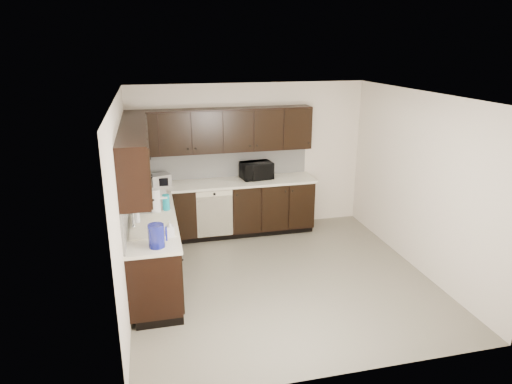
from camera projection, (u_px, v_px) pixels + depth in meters
floor at (281, 278)px, 6.33m from camera, size 4.00×4.00×0.00m
ceiling at (284, 96)px, 5.56m from camera, size 4.00×4.00×0.00m
wall_back at (249, 157)px, 7.79m from camera, size 4.00×0.02×2.50m
wall_left at (124, 205)px, 5.50m from camera, size 0.02×4.00×2.50m
wall_right at (419, 183)px, 6.38m from camera, size 0.02×4.00×2.50m
wall_front at (346, 260)px, 4.09m from camera, size 4.00×0.02×2.50m
lower_cabinets at (198, 227)px, 7.01m from camera, size 3.00×2.80×0.90m
countertop at (197, 196)px, 6.85m from camera, size 3.03×2.83×0.04m
backsplash at (181, 177)px, 6.92m from camera, size 3.00×2.80×0.48m
upper_cabinets at (187, 140)px, 6.65m from camera, size 3.00×2.80×0.70m
dishwasher at (215, 211)px, 7.31m from camera, size 0.58×0.04×0.78m
sink at (153, 231)px, 5.68m from camera, size 0.54×0.82×0.42m
microwave at (256, 171)px, 7.63m from camera, size 0.55×0.41×0.28m
soap_bottle_a at (170, 229)px, 5.34m from camera, size 0.10×0.10×0.20m
soap_bottle_b at (137, 216)px, 5.72m from camera, size 0.10×0.10×0.22m
toaster_oven at (160, 180)px, 7.24m from camera, size 0.37×0.32×0.19m
storage_bin at (148, 202)px, 6.24m from camera, size 0.61×0.54×0.20m
blue_pitcher at (156, 236)px, 5.05m from camera, size 0.20×0.20×0.27m
teal_tumbler at (166, 202)px, 6.20m from camera, size 0.11×0.11×0.22m
paper_towel_roll at (155, 201)px, 6.11m from camera, size 0.16×0.16×0.32m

